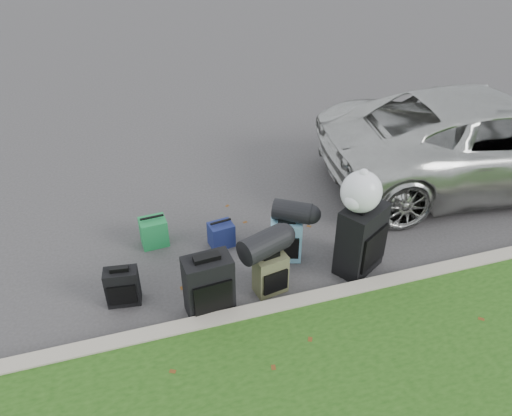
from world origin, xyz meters
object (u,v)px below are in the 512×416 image
object	(u,v)px
suitcase_large_black_left	(209,286)
tote_navy	(221,235)
suitcase_teal	(286,240)
tote_green	(154,232)
suv	(488,139)
suitcase_small_black	(123,287)
suitcase_olive	(270,274)
suitcase_large_black_right	(361,239)

from	to	relation	value
suitcase_large_black_left	tote_navy	distance (m)	1.15
suitcase_teal	tote_green	world-z (taller)	suitcase_teal
tote_navy	suitcase_teal	bearing A→B (deg)	-43.09
suv	suitcase_small_black	distance (m)	5.46
suitcase_small_black	tote_green	xyz separation A→B (m)	(0.45, 0.93, -0.04)
suitcase_olive	suitcase_large_black_right	bearing A→B (deg)	-6.66
suitcase_olive	suitcase_large_black_right	xyz separation A→B (m)	(1.09, 0.06, 0.18)
suitcase_small_black	suitcase_large_black_left	world-z (taller)	suitcase_large_black_left
suitcase_olive	suitcase_large_black_right	size ratio (longest dim) A/B	0.57
suitcase_large_black_right	tote_navy	distance (m)	1.69
tote_navy	suv	bearing A→B (deg)	-2.01
suitcase_teal	suitcase_large_black_right	size ratio (longest dim) A/B	0.62
suitcase_olive	tote_green	size ratio (longest dim) A/B	1.32
suv	tote_green	bearing A→B (deg)	99.60
suitcase_large_black_left	suitcase_teal	distance (m)	1.22
suitcase_teal	tote_navy	bearing A→B (deg)	164.14
suv	suitcase_teal	xyz separation A→B (m)	(-3.42, -0.90, -0.41)
tote_navy	tote_green	bearing A→B (deg)	153.38
suitcase_small_black	tote_green	bearing A→B (deg)	72.11
suitcase_small_black	suitcase_olive	world-z (taller)	suitcase_olive
suitcase_large_black_left	suitcase_teal	world-z (taller)	suitcase_large_black_left
suitcase_small_black	tote_green	distance (m)	1.03
suitcase_large_black_left	suitcase_teal	bearing A→B (deg)	24.98
suitcase_small_black	suitcase_large_black_right	world-z (taller)	suitcase_large_black_right
suv	tote_navy	bearing A→B (deg)	103.66
suitcase_large_black_right	tote_green	bearing A→B (deg)	121.76
suitcase_small_black	suitcase_large_black_left	size ratio (longest dim) A/B	0.62
suitcase_large_black_left	suitcase_olive	bearing A→B (deg)	4.55
suitcase_small_black	suitcase_large_black_right	distance (m)	2.66
suitcase_olive	tote_green	world-z (taller)	suitcase_olive
suitcase_large_black_left	suitcase_olive	size ratio (longest dim) A/B	1.47
suitcase_olive	suitcase_teal	bearing A→B (deg)	43.94
suitcase_olive	tote_navy	distance (m)	1.01
suitcase_olive	tote_navy	size ratio (longest dim) A/B	1.53
suitcase_large_black_left	tote_green	distance (m)	1.40
suitcase_large_black_right	suitcase_teal	bearing A→B (deg)	119.83
suitcase_olive	suitcase_teal	size ratio (longest dim) A/B	0.92
suv	suitcase_teal	distance (m)	3.56
suitcase_large_black_left	suitcase_teal	xyz separation A→B (m)	(1.06, 0.60, -0.09)
suitcase_large_black_right	suv	bearing A→B (deg)	-4.17
suv	tote_navy	xyz separation A→B (m)	(-4.09, -0.43, -0.51)
suv	tote_green	xyz separation A→B (m)	(-4.88, -0.17, -0.49)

